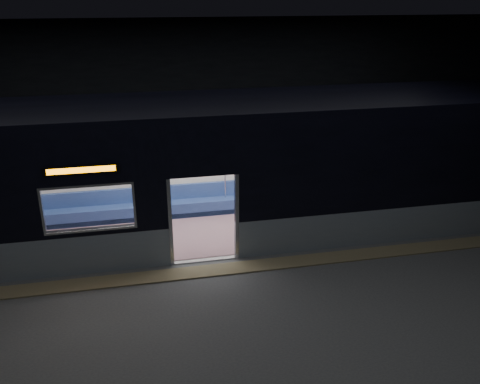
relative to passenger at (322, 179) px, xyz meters
name	(u,v)px	position (x,y,z in m)	size (l,w,h in m)	color
station_floor	(212,285)	(-3.72, -3.55, -0.81)	(24.00, 14.00, 0.01)	#47494C
station_envelope	(208,112)	(-3.72, -3.55, 2.86)	(24.00, 14.00, 5.00)	black
tactile_strip	(208,271)	(-3.72, -3.00, -0.79)	(22.80, 0.50, 0.03)	#8C7F59
metro_car	(194,164)	(-3.72, -1.00, 1.04)	(18.00, 3.04, 3.35)	#8893A2
passenger	(322,179)	(0.00, 0.00, 0.00)	(0.43, 0.71, 1.38)	black
handbag	(324,186)	(-0.04, -0.23, -0.12)	(0.27, 0.23, 0.14)	black
transit_map	(309,152)	(-0.31, 0.31, 0.71)	(1.12, 0.03, 0.73)	white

